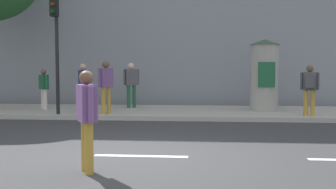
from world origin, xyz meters
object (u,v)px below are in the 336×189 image
(poster_column, at_px, (264,75))
(pedestrian_in_dark_shirt, at_px, (87,112))
(pedestrian_in_light_jacket, at_px, (310,86))
(pedestrian_near_pole, at_px, (131,81))
(pedestrian_with_bag, at_px, (83,84))
(pedestrian_tallest, at_px, (106,82))
(traffic_light, at_px, (55,33))
(pedestrian_in_red_top, at_px, (44,86))

(poster_column, height_order, pedestrian_in_dark_shirt, poster_column)
(pedestrian_in_light_jacket, xyz_separation_m, pedestrian_near_pole, (-6.26, 2.11, 0.08))
(pedestrian_with_bag, height_order, pedestrian_tallest, pedestrian_tallest)
(poster_column, bearing_deg, traffic_light, -165.36)
(pedestrian_in_dark_shirt, distance_m, pedestrian_in_light_jacket, 8.63)
(pedestrian_in_red_top, xyz_separation_m, pedestrian_with_bag, (1.83, -0.91, 0.12))
(pedestrian_with_bag, bearing_deg, pedestrian_in_red_top, 153.40)
(pedestrian_in_light_jacket, bearing_deg, pedestrian_with_bag, 177.01)
(traffic_light, xyz_separation_m, pedestrian_with_bag, (0.69, 0.73, -1.70))
(pedestrian_with_bag, bearing_deg, poster_column, 9.98)
(pedestrian_tallest, bearing_deg, pedestrian_in_dark_shirt, -78.36)
(pedestrian_in_dark_shirt, distance_m, pedestrian_tallest, 6.96)
(traffic_light, distance_m, pedestrian_with_bag, 1.98)
(poster_column, distance_m, pedestrian_in_dark_shirt, 9.30)
(pedestrian_in_red_top, bearing_deg, pedestrian_tallest, -25.02)
(poster_column, relative_size, pedestrian_in_red_top, 1.71)
(traffic_light, distance_m, pedestrian_tallest, 2.31)
(poster_column, relative_size, pedestrian_tallest, 1.45)
(traffic_light, distance_m, pedestrian_in_red_top, 2.71)
(pedestrian_in_light_jacket, height_order, pedestrian_near_pole, pedestrian_near_pole)
(pedestrian_in_light_jacket, distance_m, pedestrian_near_pole, 6.61)
(traffic_light, xyz_separation_m, pedestrian_near_pole, (2.10, 2.44, -1.65))
(traffic_light, relative_size, pedestrian_in_red_top, 2.62)
(pedestrian_in_red_top, height_order, pedestrian_tallest, pedestrian_tallest)
(poster_column, distance_m, pedestrian_in_light_jacket, 1.98)
(poster_column, relative_size, pedestrian_near_pole, 1.47)
(pedestrian_with_bag, bearing_deg, pedestrian_in_light_jacket, -2.99)
(poster_column, xyz_separation_m, pedestrian_in_dark_shirt, (-4.15, -8.30, -0.51))
(pedestrian_near_pole, bearing_deg, pedestrian_tallest, -103.64)
(traffic_light, xyz_separation_m, pedestrian_in_red_top, (-1.14, 1.65, -1.82))
(poster_column, relative_size, pedestrian_with_bag, 1.52)
(pedestrian_in_light_jacket, height_order, pedestrian_in_red_top, pedestrian_in_light_jacket)
(traffic_light, relative_size, poster_column, 1.53)
(pedestrian_in_dark_shirt, distance_m, pedestrian_with_bag, 7.53)
(poster_column, bearing_deg, pedestrian_in_light_jacket, -51.91)
(poster_column, distance_m, pedestrian_tallest, 5.76)
(traffic_light, height_order, pedestrian_tallest, traffic_light)
(poster_column, distance_m, pedestrian_with_bag, 6.57)
(pedestrian_tallest, bearing_deg, pedestrian_with_bag, 158.30)
(pedestrian_with_bag, height_order, pedestrian_near_pole, pedestrian_near_pole)
(pedestrian_near_pole, bearing_deg, pedestrian_in_red_top, -166.15)
(pedestrian_tallest, relative_size, pedestrian_near_pole, 1.01)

